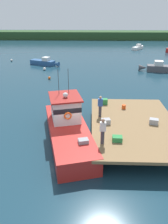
{
  "coord_description": "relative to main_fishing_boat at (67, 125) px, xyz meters",
  "views": [
    {
      "loc": [
        1.72,
        -13.85,
        8.39
      ],
      "look_at": [
        1.2,
        1.22,
        1.4
      ],
      "focal_mm": 35.0,
      "sensor_mm": 36.0,
      "label": 1
    }
  ],
  "objects": [
    {
      "name": "ground_plane",
      "position": [
        -0.06,
        0.23,
        -1.01
      ],
      "size": [
        200.0,
        200.0,
        0.0
      ],
      "primitive_type": "plane",
      "color": "#193847"
    },
    {
      "name": "dock",
      "position": [
        4.74,
        0.23,
        0.07
      ],
      "size": [
        6.0,
        9.0,
        1.2
      ],
      "color": "#4C3D2D",
      "rests_on": "ground"
    },
    {
      "name": "main_fishing_boat",
      "position": [
        0.0,
        0.0,
        0.0
      ],
      "size": [
        4.5,
        9.94,
        4.8
      ],
      "color": "red",
      "rests_on": "ground"
    },
    {
      "name": "crate_single_far",
      "position": [
        2.72,
        -0.02,
        0.38
      ],
      "size": [
        0.67,
        0.54,
        0.36
      ],
      "primitive_type": "cube",
      "rotation": [
        0.0,
        0.0,
        0.18
      ],
      "color": "#9E9EA3",
      "rests_on": "dock"
    },
    {
      "name": "crate_single_by_cleat",
      "position": [
        6.07,
        0.08,
        0.38
      ],
      "size": [
        0.69,
        0.58,
        0.38
      ],
      "primitive_type": "cube",
      "rotation": [
        0.0,
        0.0,
        -0.27
      ],
      "color": "#9E9EA3",
      "rests_on": "dock"
    },
    {
      "name": "crate_stack_near_edge",
      "position": [
        3.29,
        -2.24,
        0.35
      ],
      "size": [
        0.62,
        0.46,
        0.32
      ],
      "primitive_type": "cube",
      "rotation": [
        0.0,
        0.0,
        -0.04
      ],
      "color": "#2D8442",
      "rests_on": "dock"
    },
    {
      "name": "crate_stack_mid_dock",
      "position": [
        2.75,
        3.55,
        0.42
      ],
      "size": [
        0.62,
        0.47,
        0.46
      ],
      "primitive_type": "cube",
      "rotation": [
        0.0,
        0.0,
        0.06
      ],
      "color": "#2D8442",
      "rests_on": "dock"
    },
    {
      "name": "bait_bucket",
      "position": [
        4.32,
        2.63,
        0.36
      ],
      "size": [
        0.32,
        0.32,
        0.34
      ],
      "primitive_type": "cylinder",
      "color": "#E04C19",
      "rests_on": "dock"
    },
    {
      "name": "deckhand_by_the_boat",
      "position": [
        2.37,
        -2.53,
        1.05
      ],
      "size": [
        0.36,
        0.22,
        1.63
      ],
      "color": "#383842",
      "rests_on": "dock"
    },
    {
      "name": "deckhand_further_back",
      "position": [
        2.35,
        1.14,
        1.05
      ],
      "size": [
        0.36,
        0.22,
        1.63
      ],
      "color": "#383842",
      "rests_on": "dock"
    },
    {
      "name": "moored_boat_near_channel",
      "position": [
        12.23,
        19.6,
        -0.46
      ],
      "size": [
        6.38,
        2.48,
        1.59
      ],
      "color": "#4C4C51",
      "rests_on": "ground"
    },
    {
      "name": "moored_boat_mid_harbor",
      "position": [
        -6.35,
        23.34,
        -0.54
      ],
      "size": [
        5.35,
        3.11,
        1.36
      ],
      "color": "#285184",
      "rests_on": "ground"
    },
    {
      "name": "moored_boat_outer_mooring",
      "position": [
        12.79,
        40.85,
        -0.59
      ],
      "size": [
        3.53,
        4.37,
        1.2
      ],
      "color": "white",
      "rests_on": "ground"
    },
    {
      "name": "mooring_buoy_inshore",
      "position": [
        -4.02,
        14.88,
        -0.82
      ],
      "size": [
        0.37,
        0.37,
        0.37
      ],
      "primitive_type": "sphere",
      "color": "#EA5B19",
      "rests_on": "ground"
    },
    {
      "name": "mooring_buoy_outer",
      "position": [
        -5.64,
        19.68,
        -0.77
      ],
      "size": [
        0.47,
        0.47,
        0.47
      ],
      "primitive_type": "sphere",
      "color": "silver",
      "rests_on": "ground"
    },
    {
      "name": "mooring_buoy_spare_mooring",
      "position": [
        -13.01,
        26.14,
        -0.81
      ],
      "size": [
        0.4,
        0.4,
        0.4
      ],
      "primitive_type": "sphere",
      "color": "silver",
      "rests_on": "ground"
    },
    {
      "name": "far_shoreline",
      "position": [
        -0.06,
        62.23,
        0.19
      ],
      "size": [
        120.0,
        8.0,
        2.4
      ],
      "primitive_type": "cube",
      "color": "#284723",
      "rests_on": "ground"
    }
  ]
}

